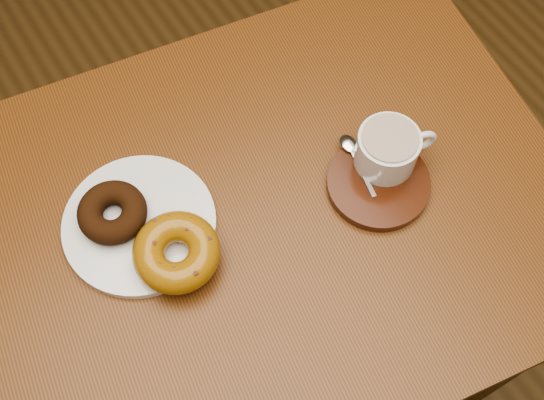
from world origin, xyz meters
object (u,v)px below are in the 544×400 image
cafe_table (261,250)px  coffee_cup (388,149)px  donut_plate (140,224)px  saucer (378,183)px

cafe_table → coffee_cup: (0.19, -0.03, 0.17)m
donut_plate → cafe_table: bearing=-26.2°
coffee_cup → cafe_table: bearing=-170.6°
donut_plate → saucer: bearing=-22.0°
cafe_table → donut_plate: bearing=163.0°
cafe_table → donut_plate: donut_plate is taller
donut_plate → saucer: (0.30, -0.12, 0.00)m
saucer → coffee_cup: 0.05m
cafe_table → saucer: size_ratio=6.72×
cafe_table → donut_plate: 0.21m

